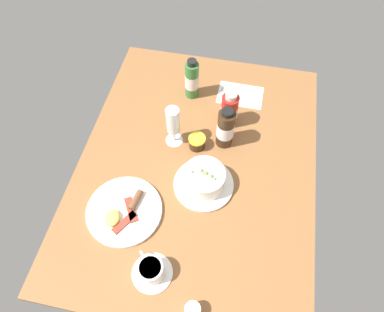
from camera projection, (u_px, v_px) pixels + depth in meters
The scene contains 11 objects.
ground_plane at pixel (197, 165), 123.46cm from camera, with size 110.00×84.00×3.00cm, color brown.
porridge_bowl at pixel (204, 180), 114.00cm from camera, with size 20.65×20.65×9.06cm.
cutlery_setting at pixel (239, 94), 139.54cm from camera, with size 12.64×18.44×0.90cm.
coffee_cup at pixel (151, 270), 98.95cm from camera, with size 12.28×12.28×6.91cm.
creamer_jug at pixel (193, 311), 93.93cm from camera, with size 5.36×4.68×5.18cm.
wine_glass at pixel (173, 122), 118.38cm from camera, with size 6.55×6.55×17.33cm.
jam_jar at pixel (197, 142), 124.04cm from camera, with size 6.20×6.20×5.03cm.
sauce_bottle_brown at pixel (225, 128), 120.19cm from camera, with size 6.30×6.30×17.98cm.
sauce_bottle_red at pixel (229, 110), 125.95cm from camera, with size 6.50×6.50×16.11cm.
sauce_bottle_green at pixel (192, 80), 132.98cm from camera, with size 5.49×5.49×17.97cm.
breakfast_plate at pixel (124, 211), 111.33cm from camera, with size 24.88×24.88×3.70cm.
Camera 1 is at (-62.24, -10.92, 104.63)cm, focal length 31.81 mm.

